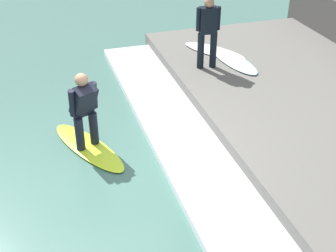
{
  "coord_description": "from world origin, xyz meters",
  "views": [
    {
      "loc": [
        -1.02,
        -6.28,
        4.7
      ],
      "look_at": [
        0.94,
        0.0,
        0.7
      ],
      "focal_mm": 50.0,
      "sensor_mm": 36.0,
      "label": 1
    }
  ],
  "objects_px": {
    "surfer_riding": "(84,107)",
    "surfer_waiting_far": "(208,29)",
    "surfboard_waiting_far": "(234,60)",
    "surfboard_spare": "(214,51)",
    "surfboard_riding": "(88,147)"
  },
  "relations": [
    {
      "from": "surfer_riding",
      "to": "surfboard_spare",
      "type": "distance_m",
      "value": 4.46
    },
    {
      "from": "surfer_riding",
      "to": "surfboard_spare",
      "type": "height_order",
      "value": "surfer_riding"
    },
    {
      "from": "surfer_riding",
      "to": "surfer_waiting_far",
      "type": "height_order",
      "value": "surfer_waiting_far"
    },
    {
      "from": "surfboard_riding",
      "to": "surfboard_waiting_far",
      "type": "relative_size",
      "value": 1.14
    },
    {
      "from": "surfer_waiting_far",
      "to": "surfboard_waiting_far",
      "type": "xyz_separation_m",
      "value": [
        0.72,
        0.1,
        -0.86
      ]
    },
    {
      "from": "surfboard_waiting_far",
      "to": "surfer_waiting_far",
      "type": "bearing_deg",
      "value": -172.24
    },
    {
      "from": "surfboard_waiting_far",
      "to": "surfboard_riding",
      "type": "bearing_deg",
      "value": -151.42
    },
    {
      "from": "surfer_riding",
      "to": "surfboard_waiting_far",
      "type": "distance_m",
      "value": 4.26
    },
    {
      "from": "surfboard_spare",
      "to": "surfboard_riding",
      "type": "bearing_deg",
      "value": -142.41
    },
    {
      "from": "surfboard_riding",
      "to": "surfer_riding",
      "type": "xyz_separation_m",
      "value": [
        0.0,
        0.0,
        0.81
      ]
    },
    {
      "from": "surfboard_riding",
      "to": "surfer_riding",
      "type": "bearing_deg",
      "value": 0.0
    },
    {
      "from": "surfer_riding",
      "to": "surfboard_waiting_far",
      "type": "bearing_deg",
      "value": 28.58
    },
    {
      "from": "surfer_riding",
      "to": "surfer_waiting_far",
      "type": "bearing_deg",
      "value": 32.75
    },
    {
      "from": "surfer_waiting_far",
      "to": "surfboard_spare",
      "type": "bearing_deg",
      "value": 56.49
    },
    {
      "from": "surfer_waiting_far",
      "to": "surfboard_spare",
      "type": "xyz_separation_m",
      "value": [
        0.51,
        0.77,
        -0.86
      ]
    }
  ]
}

